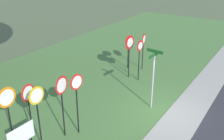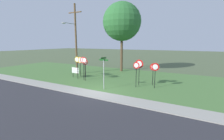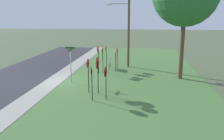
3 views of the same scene
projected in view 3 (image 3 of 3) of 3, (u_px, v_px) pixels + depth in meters
The scene contains 16 objects.
ground_plane at pixel (63, 82), 20.04m from camera, with size 160.00×160.00×0.00m, color #4C5B3D.
road_asphalt at pixel (9, 80), 20.62m from camera, with size 44.00×6.40×0.01m, color #2D2D33.
sidewalk_strip at pixel (54, 81), 20.13m from camera, with size 44.00×1.60×0.06m, color #99968C.
grass_median at pixel (134, 84), 19.32m from camera, with size 44.00×12.00×0.04m, color #477038.
stop_sign_near_left at pixel (106, 51), 23.93m from camera, with size 0.67×0.09×2.64m.
stop_sign_near_right at pixel (102, 52), 22.91m from camera, with size 0.73×0.13×2.68m.
stop_sign_far_left at pixel (115, 55), 23.47m from camera, with size 0.71×0.16×2.30m.
stop_sign_far_center at pixel (117, 52), 24.26m from camera, with size 0.79×0.10×2.51m.
stop_sign_far_right at pixel (98, 54), 22.51m from camera, with size 0.65×0.11×2.68m.
yield_sign_near_left at pixel (105, 75), 15.47m from camera, with size 0.68×0.14×2.22m.
yield_sign_near_right at pixel (97, 66), 16.63m from camera, with size 0.84×0.13×2.62m.
yield_sign_far_left at pixel (91, 74), 15.14m from camera, with size 0.73×0.14×2.40m.
yield_sign_far_right at pixel (88, 68), 16.80m from camera, with size 0.65×0.11×2.46m.
street_name_post at pixel (71, 62), 19.37m from camera, with size 0.96×0.81×2.97m.
utility_pole at pixel (127, 20), 24.87m from camera, with size 2.10×2.45×9.21m.
notice_board at pixel (110, 61), 24.74m from camera, with size 1.10×0.08×1.25m.
Camera 3 is at (18.66, 6.49, 5.45)m, focal length 38.18 mm.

